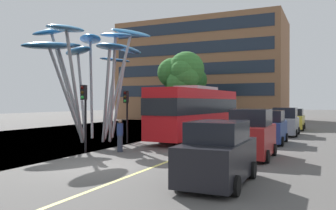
# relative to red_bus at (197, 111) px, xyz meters

# --- Properties ---
(ground) EXTENTS (120.00, 240.00, 0.10)m
(ground) POSITION_rel_red_bus_xyz_m (-0.88, -11.80, -2.13)
(ground) COLOR #54514F
(red_bus) EXTENTS (3.19, 11.27, 3.81)m
(red_bus) POSITION_rel_red_bus_xyz_m (0.00, 0.00, 0.00)
(red_bus) COLOR red
(red_bus) RESTS_ON ground
(leaf_sculpture) EXTENTS (8.52, 11.28, 8.35)m
(leaf_sculpture) POSITION_rel_red_bus_xyz_m (-6.94, -3.28, 4.35)
(leaf_sculpture) COLOR #9EA0A5
(leaf_sculpture) RESTS_ON ground
(traffic_light_kerb_near) EXTENTS (0.28, 0.42, 3.61)m
(traffic_light_kerb_near) POSITION_rel_red_bus_xyz_m (-3.34, -8.54, 0.54)
(traffic_light_kerb_near) COLOR black
(traffic_light_kerb_near) RESTS_ON ground
(traffic_light_kerb_far) EXTENTS (0.28, 0.42, 3.43)m
(traffic_light_kerb_far) POSITION_rel_red_bus_xyz_m (-3.41, -4.13, 0.41)
(traffic_light_kerb_far) COLOR black
(traffic_light_kerb_far) RESTS_ON ground
(traffic_light_island_mid) EXTENTS (0.28, 0.42, 3.33)m
(traffic_light_island_mid) POSITION_rel_red_bus_xyz_m (-3.23, 0.50, 0.34)
(traffic_light_island_mid) COLOR black
(traffic_light_island_mid) RESTS_ON ground
(car_parked_near) EXTENTS (1.97, 4.04, 2.06)m
(car_parked_near) POSITION_rel_red_bus_xyz_m (5.22, -12.56, -1.11)
(car_parked_near) COLOR black
(car_parked_near) RESTS_ON ground
(car_parked_mid) EXTENTS (2.02, 3.85, 2.35)m
(car_parked_mid) POSITION_rel_red_bus_xyz_m (5.19, -6.76, -0.98)
(car_parked_mid) COLOR maroon
(car_parked_mid) RESTS_ON ground
(car_parked_far) EXTENTS (2.09, 4.00, 2.15)m
(car_parked_far) POSITION_rel_red_bus_xyz_m (5.09, -0.31, -1.07)
(car_parked_far) COLOR navy
(car_parked_far) RESTS_ON ground
(car_side_street) EXTENTS (2.05, 4.30, 2.25)m
(car_side_street) POSITION_rel_red_bus_xyz_m (5.48, 5.91, -1.04)
(car_side_street) COLOR gray
(car_side_street) RESTS_ON ground
(car_far_side) EXTENTS (2.07, 4.30, 2.05)m
(car_far_side) POSITION_rel_red_bus_xyz_m (5.60, 12.22, -1.11)
(car_far_side) COLOR gold
(car_far_side) RESTS_ON ground
(street_lamp) EXTENTS (1.63, 0.44, 7.97)m
(street_lamp) POSITION_rel_red_bus_xyz_m (-3.94, -13.24, 2.97)
(street_lamp) COLOR gray
(street_lamp) RESTS_ON ground
(tree_pavement_near) EXTENTS (5.29, 4.27, 8.19)m
(tree_pavement_near) POSITION_rel_red_bus_xyz_m (-5.68, 11.10, 3.62)
(tree_pavement_near) COLOR brown
(tree_pavement_near) RESTS_ON ground
(tree_pavement_far) EXTENTS (4.80, 5.08, 7.49)m
(tree_pavement_far) POSITION_rel_red_bus_xyz_m (-7.18, 16.01, 3.40)
(tree_pavement_far) COLOR brown
(tree_pavement_far) RESTS_ON ground
(pedestrian) EXTENTS (0.34, 0.34, 1.77)m
(pedestrian) POSITION_rel_red_bus_xyz_m (-1.66, -7.66, -1.19)
(pedestrian) COLOR #2D3342
(pedestrian) RESTS_ON ground
(backdrop_building) EXTENTS (25.07, 12.00, 15.04)m
(backdrop_building) POSITION_rel_red_bus_xyz_m (-9.29, 28.66, 5.44)
(backdrop_building) COLOR #8E6042
(backdrop_building) RESTS_ON ground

